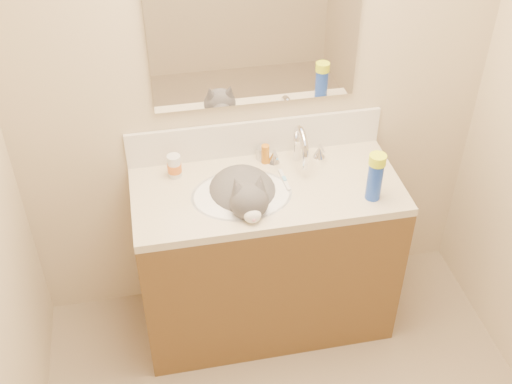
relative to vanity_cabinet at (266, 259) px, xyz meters
name	(u,v)px	position (x,y,z in m)	size (l,w,h in m)	color
room_shell	(346,224)	(0.00, -0.97, 1.08)	(2.24, 2.54, 2.52)	beige
vanity_cabinet	(266,259)	(0.00, 0.00, 0.00)	(1.20, 0.55, 0.82)	brown
counter_slab	(267,190)	(0.00, 0.00, 0.43)	(1.20, 0.55, 0.04)	beige
basin	(242,207)	(-0.12, -0.03, 0.38)	(0.45, 0.36, 0.14)	white
faucet	(300,149)	(0.18, 0.14, 0.54)	(0.28, 0.20, 0.21)	silver
cat	(244,197)	(-0.11, -0.02, 0.43)	(0.36, 0.44, 0.34)	#4B494B
backsplash	(256,138)	(0.00, 0.26, 0.54)	(1.20, 0.02, 0.18)	silver
mirror	(255,18)	(0.00, 0.26, 1.13)	(0.90, 0.02, 0.80)	white
pill_bottle	(174,166)	(-0.39, 0.16, 0.50)	(0.06, 0.06, 0.11)	silver
pill_label	(175,168)	(-0.39, 0.16, 0.50)	(0.06, 0.06, 0.04)	orange
silver_jar	(262,153)	(0.02, 0.22, 0.48)	(0.05, 0.05, 0.06)	#B7B7BC
amber_bottle	(265,154)	(0.03, 0.18, 0.50)	(0.04, 0.04, 0.09)	orange
toothbrush	(284,180)	(0.09, 0.03, 0.46)	(0.02, 0.16, 0.01)	silver
toothbrush_head	(284,179)	(0.09, 0.03, 0.46)	(0.02, 0.03, 0.02)	#6FBCEC
spray_can	(374,181)	(0.43, -0.16, 0.54)	(0.07, 0.07, 0.18)	blue
spray_cap	(378,160)	(0.43, -0.16, 0.65)	(0.07, 0.07, 0.04)	#E1FB1A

